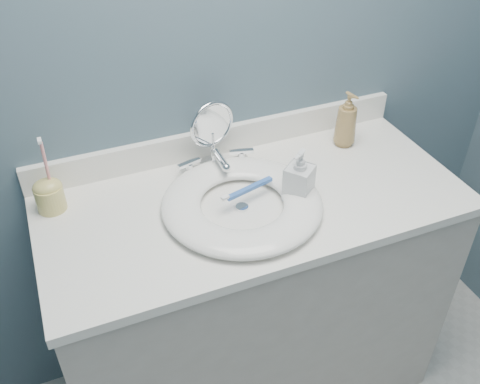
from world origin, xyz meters
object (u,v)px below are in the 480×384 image
makeup_mirror (212,132)px  soap_bottle_clear (299,175)px  soap_bottle_amber (347,119)px  toothbrush_holder (49,194)px

makeup_mirror → soap_bottle_clear: makeup_mirror is taller
soap_bottle_clear → soap_bottle_amber: bearing=87.7°
makeup_mirror → soap_bottle_amber: (0.44, -0.05, -0.03)m
makeup_mirror → soap_bottle_amber: makeup_mirror is taller
soap_bottle_amber → toothbrush_holder: 0.93m
soap_bottle_amber → soap_bottle_clear: 0.34m
makeup_mirror → toothbrush_holder: bearing=170.1°
soap_bottle_amber → makeup_mirror: bearing=161.5°
soap_bottle_clear → toothbrush_holder: 0.69m
soap_bottle_amber → toothbrush_holder: (-0.93, 0.02, -0.04)m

